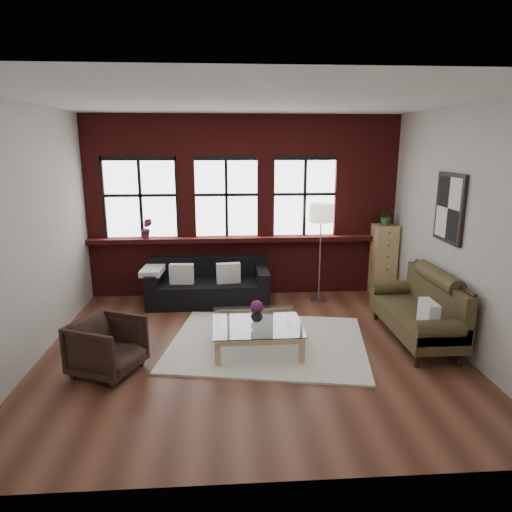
{
  "coord_description": "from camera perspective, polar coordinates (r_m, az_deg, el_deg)",
  "views": [
    {
      "loc": [
        -0.33,
        -5.67,
        2.69
      ],
      "look_at": [
        0.1,
        0.6,
        1.15
      ],
      "focal_mm": 32.0,
      "sensor_mm": 36.0,
      "label": 1
    }
  ],
  "objects": [
    {
      "name": "floor",
      "position": [
        6.28,
        -0.55,
        -11.58
      ],
      "size": [
        5.5,
        5.5,
        0.0
      ],
      "primitive_type": "plane",
      "color": "#542C1E",
      "rests_on": "ground"
    },
    {
      "name": "ceiling",
      "position": [
        5.7,
        -0.62,
        18.9
      ],
      "size": [
        5.5,
        5.5,
        0.0
      ],
      "primitive_type": "plane",
      "rotation": [
        3.14,
        0.0,
        0.0
      ],
      "color": "white",
      "rests_on": "ground"
    },
    {
      "name": "wall_back",
      "position": [
        8.25,
        -1.61,
        6.18
      ],
      "size": [
        5.5,
        0.0,
        5.5
      ],
      "primitive_type": "plane",
      "rotation": [
        1.57,
        0.0,
        0.0
      ],
      "color": "beige",
      "rests_on": "ground"
    },
    {
      "name": "wall_front",
      "position": [
        3.37,
        1.93,
        -5.14
      ],
      "size": [
        5.5,
        0.0,
        5.5
      ],
      "primitive_type": "plane",
      "rotation": [
        -1.57,
        0.0,
        0.0
      ],
      "color": "beige",
      "rests_on": "ground"
    },
    {
      "name": "wall_left",
      "position": [
        6.26,
        -26.62,
        2.27
      ],
      "size": [
        0.0,
        5.0,
        5.0
      ],
      "primitive_type": "plane",
      "rotation": [
        1.57,
        0.0,
        1.57
      ],
      "color": "beige",
      "rests_on": "ground"
    },
    {
      "name": "wall_right",
      "position": [
        6.54,
        24.26,
        2.96
      ],
      "size": [
        0.0,
        5.0,
        5.0
      ],
      "primitive_type": "plane",
      "rotation": [
        1.57,
        0.0,
        -1.57
      ],
      "color": "beige",
      "rests_on": "ground"
    },
    {
      "name": "brick_backwall",
      "position": [
        8.19,
        -1.59,
        6.12
      ],
      "size": [
        5.5,
        0.12,
        3.2
      ],
      "primitive_type": null,
      "color": "maroon",
      "rests_on": "floor"
    },
    {
      "name": "sill_ledge",
      "position": [
        8.19,
        -1.54,
        2.15
      ],
      "size": [
        5.5,
        0.3,
        0.08
      ],
      "primitive_type": "cube",
      "color": "maroon",
      "rests_on": "brick_backwall"
    },
    {
      "name": "window_left",
      "position": [
        8.3,
        -14.2,
        6.86
      ],
      "size": [
        1.38,
        0.1,
        1.5
      ],
      "primitive_type": null,
      "color": "black",
      "rests_on": "brick_backwall"
    },
    {
      "name": "window_mid",
      "position": [
        8.17,
        -3.72,
        7.14
      ],
      "size": [
        1.38,
        0.1,
        1.5
      ],
      "primitive_type": null,
      "color": "black",
      "rests_on": "brick_backwall"
    },
    {
      "name": "window_right",
      "position": [
        8.3,
        6.07,
        7.19
      ],
      "size": [
        1.38,
        0.1,
        1.5
      ],
      "primitive_type": null,
      "color": "black",
      "rests_on": "brick_backwall"
    },
    {
      "name": "wall_poster",
      "position": [
        6.75,
        23.07,
        5.53
      ],
      "size": [
        0.05,
        0.74,
        0.94
      ],
      "primitive_type": null,
      "color": "black",
      "rests_on": "wall_right"
    },
    {
      "name": "shag_rug",
      "position": [
        6.43,
        1.45,
        -10.81
      ],
      "size": [
        2.98,
        2.52,
        0.03
      ],
      "primitive_type": "cube",
      "rotation": [
        0.0,
        0.0,
        -0.18
      ],
      "color": "silver",
      "rests_on": "floor"
    },
    {
      "name": "dark_sofa",
      "position": [
        7.92,
        -5.97,
        -3.3
      ],
      "size": [
        2.07,
        0.84,
        0.75
      ],
      "primitive_type": null,
      "color": "black",
      "rests_on": "floor"
    },
    {
      "name": "pillow_a",
      "position": [
        7.8,
        -9.29,
        -2.22
      ],
      "size": [
        0.41,
        0.17,
        0.34
      ],
      "primitive_type": "cube",
      "rotation": [
        0.0,
        0.0,
        -0.07
      ],
      "color": "white",
      "rests_on": "dark_sofa"
    },
    {
      "name": "pillow_b",
      "position": [
        7.76,
        -3.48,
        -2.14
      ],
      "size": [
        0.42,
        0.2,
        0.34
      ],
      "primitive_type": "cube",
      "rotation": [
        0.0,
        0.0,
        0.14
      ],
      "color": "white",
      "rests_on": "dark_sofa"
    },
    {
      "name": "vintage_settee",
      "position": [
        6.76,
        19.33,
        -6.01
      ],
      "size": [
        0.82,
        1.85,
        0.98
      ],
      "primitive_type": null,
      "color": "#433A1F",
      "rests_on": "floor"
    },
    {
      "name": "pillow_settee",
      "position": [
        6.21,
        20.74,
        -6.82
      ],
      "size": [
        0.15,
        0.38,
        0.34
      ],
      "primitive_type": "cube",
      "rotation": [
        0.0,
        0.0,
        -0.03
      ],
      "color": "white",
      "rests_on": "vintage_settee"
    },
    {
      "name": "armchair",
      "position": [
        5.84,
        -18.1,
        -10.71
      ],
      "size": [
        0.97,
        0.96,
        0.67
      ],
      "primitive_type": "imported",
      "rotation": [
        0.0,
        0.0,
        1.16
      ],
      "color": "black",
      "rests_on": "floor"
    },
    {
      "name": "coffee_table",
      "position": [
        6.26,
        0.09,
        -9.78
      ],
      "size": [
        1.19,
        1.19,
        0.39
      ],
      "primitive_type": null,
      "rotation": [
        0.0,
        0.0,
        0.01
      ],
      "color": "tan",
      "rests_on": "shag_rug"
    },
    {
      "name": "vase",
      "position": [
        6.16,
        0.09,
        -7.39
      ],
      "size": [
        0.17,
        0.17,
        0.17
      ],
      "primitive_type": "imported",
      "rotation": [
        0.0,
        0.0,
        -0.05
      ],
      "color": "#B2B2B2",
      "rests_on": "coffee_table"
    },
    {
      "name": "flowers",
      "position": [
        6.12,
        0.09,
        -6.35
      ],
      "size": [
        0.17,
        0.17,
        0.17
      ],
      "primitive_type": "sphere",
      "color": "#662351",
      "rests_on": "vase"
    },
    {
      "name": "drawer_chest",
      "position": [
        8.57,
        15.62,
        -0.53
      ],
      "size": [
        0.4,
        0.4,
        1.3
      ],
      "primitive_type": "cube",
      "color": "tan",
      "rests_on": "floor"
    },
    {
      "name": "potted_plant_top",
      "position": [
        8.41,
        15.98,
        4.86
      ],
      "size": [
        0.37,
        0.35,
        0.33
      ],
      "primitive_type": "imported",
      "rotation": [
        0.0,
        0.0,
        0.37
      ],
      "color": "#2D5923",
      "rests_on": "drawer_chest"
    },
    {
      "name": "floor_lamp",
      "position": [
        7.92,
        8.02,
        0.82
      ],
      "size": [
        0.4,
        0.4,
        1.86
      ],
      "primitive_type": null,
      "color": "#A5A5A8",
      "rests_on": "floor"
    },
    {
      "name": "sill_plant",
      "position": [
        8.23,
        -13.51,
        3.38
      ],
      "size": [
        0.2,
        0.16,
        0.36
      ],
      "primitive_type": "imported",
      "rotation": [
        0.0,
        0.0,
        0.03
      ],
      "color": "#662351",
      "rests_on": "sill_ledge"
    }
  ]
}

